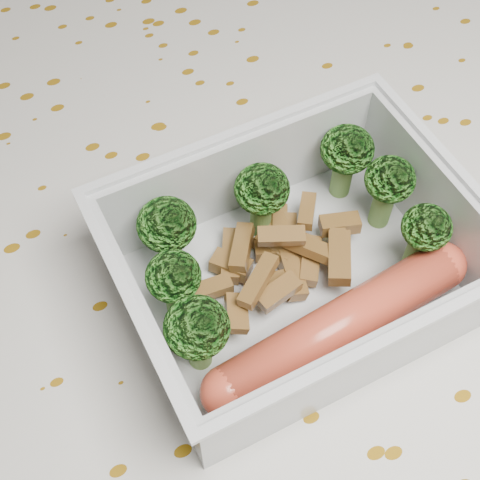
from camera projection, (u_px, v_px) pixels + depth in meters
name	position (u px, v px, depth m)	size (l,w,h in m)	color
dining_table	(246.00, 337.00, 0.47)	(1.40, 0.90, 0.75)	brown
tablecloth	(247.00, 303.00, 0.42)	(1.46, 0.96, 0.19)	silver
lunch_container	(295.00, 270.00, 0.36)	(0.19, 0.15, 0.07)	silver
broccoli_florets	(274.00, 227.00, 0.36)	(0.16, 0.10, 0.05)	#608C3F
meat_pile	(282.00, 255.00, 0.38)	(0.11, 0.07, 0.03)	brown
sausage	(340.00, 325.00, 0.35)	(0.16, 0.04, 0.03)	#CA472E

